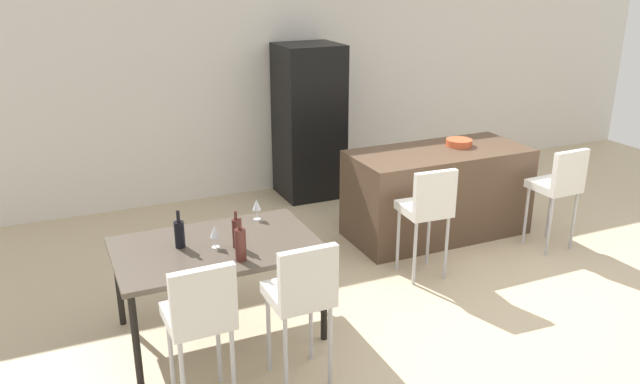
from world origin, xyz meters
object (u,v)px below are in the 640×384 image
bar_chair_middle (559,183)px  dining_chair_near (200,313)px  dining_table (217,252)px  fruit_bowl (459,143)px  dining_chair_far (302,292)px  kitchen_island (437,193)px  wine_glass_left (257,205)px  wine_bottle_end (179,234)px  wine_bottle_far (236,233)px  wine_glass_middle (215,232)px  wine_bottle_inner (241,244)px  bar_chair_left (428,206)px  refrigerator (309,122)px

bar_chair_middle → dining_chair_near: 3.92m
dining_table → fruit_bowl: size_ratio=5.52×
bar_chair_middle → fruit_bowl: bar_chair_middle is taller
dining_chair_far → kitchen_island: bearing=38.2°
wine_glass_left → fruit_bowl: (2.44, 0.64, 0.09)m
wine_bottle_end → dining_chair_near: bearing=-95.2°
dining_chair_far → wine_bottle_far: bearing=105.4°
wine_glass_left → wine_glass_middle: size_ratio=1.00×
kitchen_island → bar_chair_middle: 1.20m
wine_bottle_inner → bar_chair_left: bearing=13.8°
wine_bottle_end → refrigerator: size_ratio=0.16×
bar_chair_left → fruit_bowl: (0.93, 0.86, 0.26)m
dining_chair_near → wine_glass_left: (0.78, 1.20, 0.17)m
bar_chair_left → fruit_bowl: bar_chair_left is taller
refrigerator → fruit_bowl: bearing=-58.3°
wine_glass_middle → fruit_bowl: 3.08m
bar_chair_left → refrigerator: (-0.08, 2.49, 0.22)m
bar_chair_middle → dining_chair_near: same height
dining_chair_far → wine_glass_middle: dining_chair_far is taller
bar_chair_middle → wine_bottle_far: (-3.33, -0.23, 0.16)m
dining_table → wine_bottle_far: wine_bottle_far is taller
bar_chair_left → wine_glass_left: (-1.51, 0.22, 0.17)m
dining_table → wine_bottle_far: bearing=-36.8°
dining_table → wine_glass_left: bearing=38.8°
bar_chair_left → refrigerator: refrigerator is taller
wine_glass_left → bar_chair_middle: bearing=-4.2°
dining_chair_far → wine_glass_middle: 0.90m
dining_chair_far → wine_bottle_end: (-0.59, 0.92, 0.15)m
dining_chair_far → wine_bottle_end: dining_chair_far is taller
bar_chair_left → refrigerator: 2.50m
kitchen_island → wine_glass_middle: bearing=-159.6°
fruit_bowl → refrigerator: bearing=121.7°
wine_glass_left → wine_glass_middle: (-0.46, -0.39, 0.00)m
fruit_bowl → kitchen_island: bearing=-167.7°
dining_chair_near → wine_glass_left: bearing=57.2°
refrigerator → fruit_bowl: refrigerator is taller
wine_bottle_far → fruit_bowl: 2.96m
kitchen_island → fruit_bowl: (0.27, 0.06, 0.50)m
wine_glass_left → refrigerator: (1.43, 2.27, 0.06)m
wine_bottle_far → wine_glass_left: bearing=55.7°
bar_chair_left → wine_bottle_far: (-1.82, -0.23, 0.16)m
bar_chair_left → wine_bottle_end: bar_chair_left is taller
bar_chair_middle → dining_chair_near: size_ratio=1.00×
wine_bottle_end → wine_glass_middle: wine_bottle_end is taller
kitchen_island → wine_glass_left: (-2.17, -0.58, 0.40)m
dining_chair_near → dining_table: bearing=68.4°
refrigerator → fruit_bowl: (1.01, -1.63, 0.04)m
dining_table → wine_bottle_inner: wine_bottle_inner is taller
dining_chair_near → fruit_bowl: 3.71m
wine_bottle_end → wine_glass_left: 0.75m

